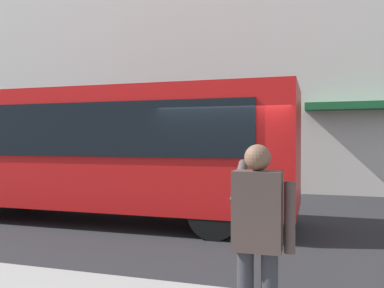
# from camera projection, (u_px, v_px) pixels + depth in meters

# --- Properties ---
(ground_plane) EXTENTS (60.00, 60.00, 0.00)m
(ground_plane) POSITION_uv_depth(u_px,v_px,m) (231.00, 232.00, 8.27)
(ground_plane) COLOR #232326
(building_facade_far) EXTENTS (28.00, 1.55, 12.00)m
(building_facade_far) POSITION_uv_depth(u_px,v_px,m) (269.00, 28.00, 14.70)
(building_facade_far) COLOR beige
(building_facade_far) RESTS_ON ground_plane
(red_bus) EXTENTS (9.05, 2.54, 3.08)m
(red_bus) POSITION_uv_depth(u_px,v_px,m) (101.00, 148.00, 9.52)
(red_bus) COLOR red
(red_bus) RESTS_ON ground_plane
(pedestrian_photographer) EXTENTS (0.53, 0.52, 1.70)m
(pedestrian_photographer) POSITION_uv_depth(u_px,v_px,m) (258.00, 230.00, 3.34)
(pedestrian_photographer) COLOR #2D2D33
(pedestrian_photographer) RESTS_ON sidewalk_curb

